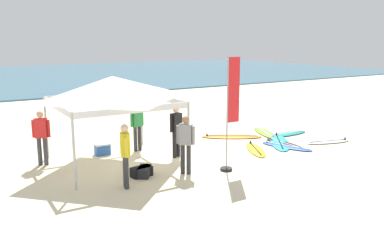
% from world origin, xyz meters
% --- Properties ---
extents(ground_plane, '(80.00, 80.00, 0.00)m').
position_xyz_m(ground_plane, '(0.00, 0.00, 0.00)').
color(ground_plane, beige).
extents(sea, '(80.00, 36.00, 0.10)m').
position_xyz_m(sea, '(0.00, 33.87, 0.05)').
color(sea, '#386B84').
rests_on(sea, ground).
extents(canopy_tent, '(3.50, 3.50, 2.75)m').
position_xyz_m(canopy_tent, '(-2.82, 0.30, 2.39)').
color(canopy_tent, '#B7B7BC').
rests_on(canopy_tent, ground).
extents(surfboard_orange, '(2.38, 1.82, 0.19)m').
position_xyz_m(surfboard_orange, '(2.35, 1.13, 0.04)').
color(surfboard_orange, orange).
rests_on(surfboard_orange, ground).
extents(surfboard_yellow, '(1.30, 1.92, 0.19)m').
position_xyz_m(surfboard_yellow, '(1.93, -0.85, 0.04)').
color(surfboard_yellow, yellow).
rests_on(surfboard_yellow, ground).
extents(surfboard_teal, '(2.06, 0.60, 0.19)m').
position_xyz_m(surfboard_teal, '(4.57, 0.31, 0.04)').
color(surfboard_teal, '#19847F').
rests_on(surfboard_teal, ground).
extents(surfboard_blue, '(1.17, 2.01, 0.19)m').
position_xyz_m(surfboard_blue, '(3.16, -1.10, 0.04)').
color(surfboard_blue, blue).
rests_on(surfboard_blue, ground).
extents(surfboard_white, '(1.87, 0.95, 0.19)m').
position_xyz_m(surfboard_white, '(5.02, -1.42, 0.04)').
color(surfboard_white, white).
rests_on(surfboard_white, ground).
extents(surfboard_black, '(0.58, 1.99, 0.19)m').
position_xyz_m(surfboard_black, '(3.38, -0.82, 0.04)').
color(surfboard_black, black).
rests_on(surfboard_black, ground).
extents(surfboard_lime, '(1.20, 2.10, 0.19)m').
position_xyz_m(surfboard_lime, '(3.95, 0.94, 0.04)').
color(surfboard_lime, '#7AD12D').
rests_on(surfboard_lime, ground).
extents(surfboard_cyan, '(2.07, 2.45, 0.19)m').
position_xyz_m(surfboard_cyan, '(3.38, -0.51, 0.04)').
color(surfboard_cyan, '#23B2CC').
rests_on(surfboard_cyan, ground).
extents(person_green, '(0.54, 0.30, 1.71)m').
position_xyz_m(person_green, '(-1.63, 1.27, 0.99)').
color(person_green, '#2D2D33').
rests_on(person_green, ground).
extents(person_red, '(0.50, 0.36, 1.71)m').
position_xyz_m(person_red, '(-4.80, 1.27, 0.99)').
color(person_red, '#383842').
rests_on(person_red, ground).
extents(person_black, '(0.53, 0.32, 1.71)m').
position_xyz_m(person_black, '(-0.85, -0.12, 0.99)').
color(person_black, black).
rests_on(person_black, ground).
extents(person_grey, '(0.41, 0.42, 1.71)m').
position_xyz_m(person_grey, '(-1.43, -1.73, 0.99)').
color(person_grey, '#2D2D33').
rests_on(person_grey, ground).
extents(person_yellow, '(0.31, 0.53, 1.71)m').
position_xyz_m(person_yellow, '(-3.33, -1.88, 0.99)').
color(person_yellow, '#2D2D33').
rests_on(person_yellow, ground).
extents(banner_flag, '(0.60, 0.36, 3.40)m').
position_xyz_m(banner_flag, '(-0.12, -2.10, 1.57)').
color(banner_flag, '#99999E').
rests_on(banner_flag, ground).
extents(gear_bag_near_tent, '(0.64, 0.41, 0.28)m').
position_xyz_m(gear_bag_near_tent, '(-2.62, -1.28, 0.14)').
color(gear_bag_near_tent, black).
rests_on(gear_bag_near_tent, ground).
extents(gear_bag_by_pole, '(0.61, 0.67, 0.28)m').
position_xyz_m(gear_bag_by_pole, '(-2.55, -1.31, 0.14)').
color(gear_bag_by_pole, '#232328').
rests_on(gear_bag_by_pole, ground).
extents(cooler_box, '(0.50, 0.36, 0.39)m').
position_xyz_m(cooler_box, '(-2.86, 1.43, 0.20)').
color(cooler_box, '#2D60B7').
rests_on(cooler_box, ground).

